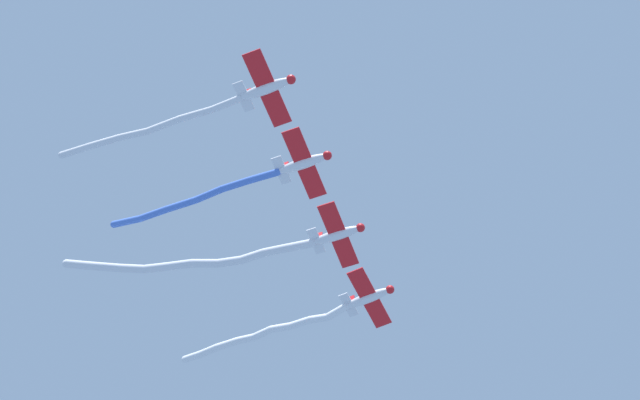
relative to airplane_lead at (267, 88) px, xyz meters
The scene contains 8 objects.
airplane_lead is the anchor object (origin of this frame).
smoke_trail_lead 11.71m from the airplane_lead, 67.90° to the left, with size 6.89×17.31×2.32m.
airplane_left_wing 8.68m from the airplane_lead, 26.38° to the right, with size 7.85×6.08×1.97m.
smoke_trail_left_wing 14.93m from the airplane_lead, 28.32° to the left, with size 9.10×17.49×3.09m.
airplane_right_wing 17.35m from the airplane_lead, 26.38° to the right, with size 7.86×6.08×1.97m.
smoke_trail_right_wing 20.77m from the airplane_lead, 20.51° to the left, with size 5.39×26.00×1.66m.
airplane_slot 26.02m from the airplane_lead, 26.38° to the right, with size 7.69×6.01×1.97m.
smoke_trail_slot 29.56m from the airplane_lead, ahead, with size 10.67×18.17×3.17m.
Camera 1 is at (-42.74, 3.94, 4.11)m, focal length 53.15 mm.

